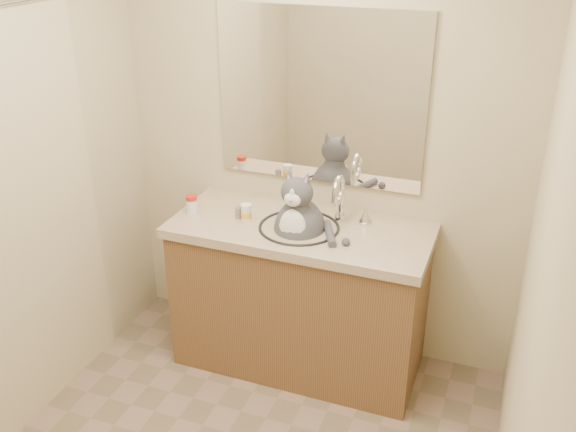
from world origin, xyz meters
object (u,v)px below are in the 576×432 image
object	(u,v)px
pill_bottle_orange	(246,213)
grey_canister	(239,212)
pill_bottle_redcap	(192,204)
cat	(299,227)

from	to	relation	value
pill_bottle_orange	grey_canister	bearing A→B (deg)	156.92
pill_bottle_redcap	grey_canister	world-z (taller)	pill_bottle_redcap
pill_bottle_orange	cat	bearing A→B (deg)	1.91
cat	pill_bottle_redcap	bearing A→B (deg)	-176.35
cat	pill_bottle_orange	world-z (taller)	cat
grey_canister	pill_bottle_redcap	bearing A→B (deg)	-171.35
pill_bottle_redcap	grey_canister	size ratio (longest dim) A/B	1.66
pill_bottle_orange	grey_canister	size ratio (longest dim) A/B	1.52
pill_bottle_orange	grey_canister	xyz separation A→B (m)	(-0.05, 0.02, -0.01)
cat	pill_bottle_orange	size ratio (longest dim) A/B	5.59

